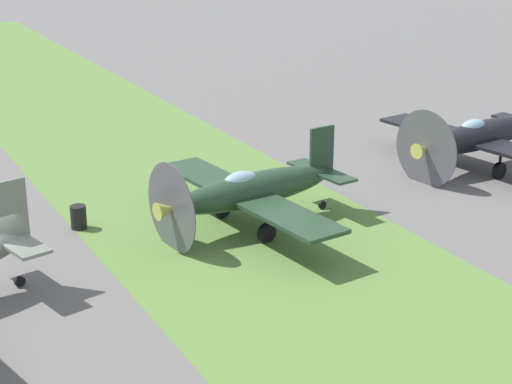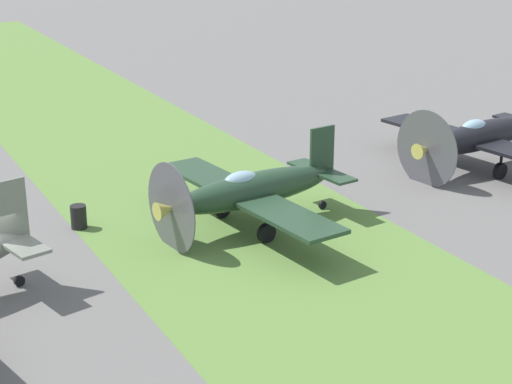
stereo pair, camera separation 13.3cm
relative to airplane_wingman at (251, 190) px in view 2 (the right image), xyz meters
name	(u,v)px [view 2 (the right image)]	position (x,y,z in m)	size (l,w,h in m)	color
grass_verge	(247,235)	(-0.62, 0.49, -1.49)	(120.00, 11.00, 0.01)	#567A38
airplane_wingman	(251,190)	(0.00, 0.00, 0.00)	(10.04, 7.96, 3.56)	#233D28
airplane_trail	(480,136)	(1.49, -12.50, 0.05)	(10.42, 8.29, 3.69)	black
fuel_drum	(79,217)	(2.98, 5.75, -1.04)	(0.60, 0.60, 0.90)	black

